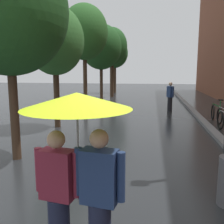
# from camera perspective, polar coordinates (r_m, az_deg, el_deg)

# --- Properties ---
(kerb_strip) EXTENTS (0.30, 36.00, 0.12)m
(kerb_strip) POSITION_cam_1_polar(r_m,az_deg,el_deg) (13.41, 18.49, -0.69)
(kerb_strip) COLOR slate
(kerb_strip) RESTS_ON ground
(street_tree_0) EXTENTS (2.89, 2.89, 5.24)m
(street_tree_0) POSITION_cam_1_polar(r_m,az_deg,el_deg) (7.00, -22.23, 20.15)
(street_tree_0) COLOR #473323
(street_tree_0) RESTS_ON ground
(street_tree_1) EXTENTS (2.28, 2.28, 4.77)m
(street_tree_1) POSITION_cam_1_polar(r_m,az_deg,el_deg) (10.47, -12.67, 15.26)
(street_tree_1) COLOR #473323
(street_tree_1) RESTS_ON ground
(street_tree_2) EXTENTS (2.53, 2.53, 5.78)m
(street_tree_2) POSITION_cam_1_polar(r_m,az_deg,el_deg) (14.44, -6.18, 17.23)
(street_tree_2) COLOR #473323
(street_tree_2) RESTS_ON ground
(street_tree_3) EXTENTS (2.84, 2.84, 5.43)m
(street_tree_3) POSITION_cam_1_polar(r_m,az_deg,el_deg) (18.22, -2.45, 14.30)
(street_tree_3) COLOR #473323
(street_tree_3) RESTS_ON ground
(street_tree_4) EXTENTS (2.58, 2.58, 5.80)m
(street_tree_4) POSITION_cam_1_polar(r_m,az_deg,el_deg) (21.96, -0.04, 14.34)
(street_tree_4) COLOR #473323
(street_tree_4) RESTS_ON ground
(street_tree_5) EXTENTS (2.62, 2.62, 5.39)m
(street_tree_5) POSITION_cam_1_polar(r_m,az_deg,el_deg) (25.77, 0.60, 12.96)
(street_tree_5) COLOR #473323
(street_tree_5) RESTS_ON ground
(couple_under_umbrella) EXTENTS (1.22, 1.22, 2.05)m
(couple_under_umbrella) POSITION_cam_1_polar(r_m,az_deg,el_deg) (2.92, -7.65, -8.19)
(couple_under_umbrella) COLOR #1E233D
(couple_under_umbrella) RESTS_ON ground
(pedestrian_walking_midground) EXTENTS (0.38, 0.53, 1.64)m
(pedestrian_walking_midground) POSITION_cam_1_polar(r_m,az_deg,el_deg) (14.47, 12.84, 3.36)
(pedestrian_walking_midground) COLOR black
(pedestrian_walking_midground) RESTS_ON ground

